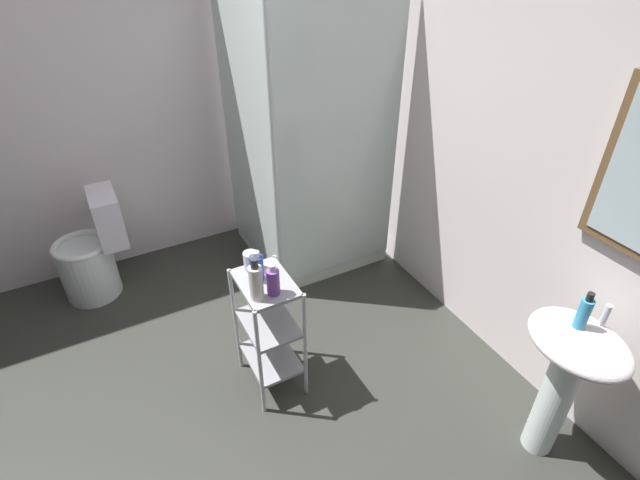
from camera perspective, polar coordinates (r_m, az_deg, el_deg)
The scene contains 13 objects.
ground_plane at distance 2.84m, azimuth -13.74°, elevation -21.34°, with size 4.20×4.20×0.02m, color #31332D.
wall_back at distance 2.80m, azimuth 21.41°, elevation 10.15°, with size 4.20×0.14×2.50m.
wall_left at distance 3.66m, azimuth -25.10°, elevation 14.69°, with size 0.10×4.20×2.50m, color silver.
shower_stall at distance 3.64m, azimuth -2.07°, elevation 4.14°, with size 0.92×0.92×2.00m.
pedestal_sink at distance 2.53m, azimuth 27.23°, elevation -13.32°, with size 0.46×0.37×0.81m.
sink_faucet at distance 2.44m, azimuth 30.68°, elevation -7.54°, with size 0.03×0.03×0.10m, color silver.
toilet at distance 3.71m, azimuth -25.26°, elevation -1.62°, with size 0.37×0.49×0.76m.
storage_cart at distance 2.67m, azimuth -6.08°, elevation -9.96°, with size 0.38×0.28×0.74m.
hand_soap_bottle at distance 2.35m, azimuth 28.71°, elevation -7.52°, with size 0.05×0.05×0.19m.
lotion_bottle_white at distance 2.32m, azimuth -7.58°, elevation -4.90°, with size 0.07×0.07×0.24m.
shampoo_bottle_blue at distance 2.44m, azimuth -7.49°, elevation -3.22°, with size 0.07×0.07×0.17m.
conditioner_bottle_purple at distance 2.35m, azimuth -5.57°, elevation -4.85°, with size 0.06×0.06×0.17m.
rinse_cup at distance 2.53m, azimuth -8.19°, elevation -2.48°, with size 0.08×0.08×0.10m, color silver.
Camera 1 is at (1.65, -0.17, 2.30)m, focal length 27.09 mm.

